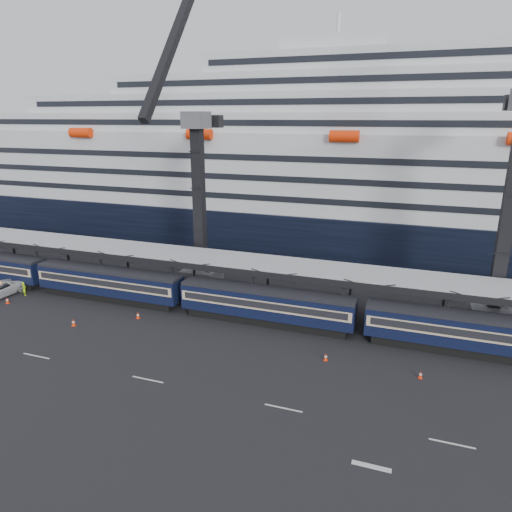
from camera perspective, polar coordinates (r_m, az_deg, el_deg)
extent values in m
plane|color=black|center=(39.81, 7.98, -15.71)|extent=(260.00, 260.00, 0.00)
cube|color=beige|center=(48.18, -25.76, -11.19)|extent=(3.00, 0.15, 0.02)
cube|color=beige|center=(41.21, -13.37, -14.78)|extent=(3.00, 0.15, 0.02)
cube|color=beige|center=(36.93, 3.45, -18.44)|extent=(3.00, 0.15, 0.02)
cube|color=beige|center=(36.29, 23.31, -20.74)|extent=(3.00, 0.15, 0.02)
cube|color=beige|center=(32.95, 14.22, -24.14)|extent=(2.50, 0.40, 0.02)
cube|color=black|center=(58.67, -17.71, -4.75)|extent=(17.48, 2.40, 0.90)
cube|color=black|center=(58.05, -17.87, -3.09)|extent=(19.00, 2.80, 2.70)
cube|color=#C7B48D|center=(57.95, -17.90, -2.82)|extent=(18.62, 2.92, 1.05)
cube|color=black|center=(57.94, -17.90, -2.77)|extent=(17.86, 2.98, 0.70)
cube|color=black|center=(57.57, -18.01, -1.69)|extent=(19.00, 2.50, 0.35)
cube|color=black|center=(49.84, 1.25, -7.84)|extent=(17.48, 2.40, 0.90)
cube|color=black|center=(49.11, 1.27, -5.94)|extent=(19.00, 2.80, 2.70)
cube|color=#C7B48D|center=(49.00, 1.27, -5.61)|extent=(18.62, 2.92, 1.05)
cube|color=black|center=(48.98, 1.27, -5.56)|extent=(17.86, 2.98, 0.70)
cube|color=black|center=(48.55, 1.28, -4.31)|extent=(19.00, 2.50, 0.35)
cube|color=black|center=(48.24, 24.87, -10.44)|extent=(17.48, 2.40, 0.90)
cube|color=black|center=(47.48, 25.14, -8.51)|extent=(19.00, 2.80, 2.70)
cube|color=#C7B48D|center=(47.36, 25.19, -8.18)|extent=(18.62, 2.92, 1.05)
cube|color=black|center=(47.34, 25.20, -8.12)|extent=(17.86, 2.98, 0.70)
cube|color=black|center=(46.89, 25.37, -6.85)|extent=(19.00, 2.50, 0.35)
cube|color=#999DA1|center=(50.02, 11.49, -1.99)|extent=(130.00, 6.00, 0.25)
cube|color=black|center=(47.32, 10.94, -3.46)|extent=(130.00, 0.25, 0.70)
cube|color=black|center=(52.94, 11.94, -1.29)|extent=(130.00, 0.25, 0.70)
cube|color=black|center=(77.21, -28.05, 0.98)|extent=(0.25, 0.25, 5.40)
cube|color=black|center=(66.45, -25.61, -1.04)|extent=(0.25, 0.25, 5.40)
cube|color=black|center=(70.30, -22.46, 0.28)|extent=(0.25, 0.25, 5.40)
cube|color=black|center=(59.98, -18.76, -2.08)|extent=(0.25, 0.25, 5.40)
cube|color=black|center=(64.22, -15.75, -0.56)|extent=(0.25, 0.25, 5.40)
cube|color=black|center=(54.57, -10.41, -3.31)|extent=(0.25, 0.25, 5.40)
cube|color=black|center=(59.20, -7.76, -1.55)|extent=(0.25, 0.25, 5.40)
cube|color=black|center=(50.59, -0.46, -4.67)|extent=(0.25, 0.25, 5.40)
cube|color=black|center=(55.55, 1.49, -2.65)|extent=(0.25, 0.25, 5.40)
cube|color=black|center=(48.38, 10.81, -6.04)|extent=(0.25, 0.25, 5.40)
cube|color=black|center=(53.54, 11.75, -3.79)|extent=(0.25, 0.25, 5.40)
cube|color=black|center=(48.18, 22.72, -7.23)|extent=(0.25, 0.25, 5.40)
cube|color=black|center=(53.37, 22.46, -4.85)|extent=(0.25, 0.25, 5.40)
cube|color=black|center=(81.23, 14.69, 3.75)|extent=(200.00, 28.00, 7.00)
cube|color=silver|center=(79.67, 15.20, 10.41)|extent=(190.00, 26.88, 12.00)
cube|color=silver|center=(79.23, 15.64, 15.79)|extent=(160.00, 24.64, 3.00)
cube|color=black|center=(66.90, 14.80, 15.73)|extent=(153.60, 0.12, 0.90)
cube|color=silver|center=(79.25, 15.82, 17.96)|extent=(124.00, 21.84, 3.00)
cube|color=black|center=(68.32, 15.11, 18.25)|extent=(119.04, 0.12, 0.90)
cube|color=silver|center=(79.39, 16.00, 20.11)|extent=(90.00, 19.04, 3.00)
cube|color=black|center=(69.87, 15.42, 20.66)|extent=(86.40, 0.12, 0.90)
cube|color=silver|center=(79.63, 16.19, 22.26)|extent=(56.00, 16.24, 3.00)
cube|color=black|center=(71.54, 15.72, 22.96)|extent=(53.76, 0.12, 0.90)
cube|color=silver|center=(80.91, 10.16, 24.33)|extent=(16.00, 12.00, 2.50)
cylinder|color=#FF3108|center=(84.48, -21.03, 14.19)|extent=(4.00, 1.60, 1.60)
cylinder|color=#FF3108|center=(72.44, -7.08, 14.86)|extent=(4.00, 1.60, 1.60)
cylinder|color=#FF3108|center=(65.77, 10.98, 14.47)|extent=(4.00, 1.60, 1.60)
cube|color=#494B50|center=(61.61, -6.78, -2.43)|extent=(4.50, 4.50, 2.00)
cube|color=black|center=(59.05, -7.11, 6.76)|extent=(1.30, 1.30, 18.00)
cube|color=#494B50|center=(58.12, -7.49, 16.50)|extent=(2.60, 3.20, 2.00)
cube|color=black|center=(53.39, -10.82, 23.74)|extent=(0.90, 12.26, 14.37)
cube|color=black|center=(60.38, -6.38, 16.55)|extent=(0.90, 5.04, 0.90)
cube|color=black|center=(62.67, -5.34, 16.42)|extent=(2.20, 1.60, 1.60)
cube|color=#494B50|center=(55.69, 27.36, -6.49)|extent=(4.50, 4.50, 2.00)
cube|color=black|center=(52.65, 28.98, 4.60)|extent=(1.30, 1.30, 20.00)
imported|color=#B0F20C|center=(63.83, -26.99, -3.66)|extent=(0.76, 0.74, 1.75)
cube|color=#FF3108|center=(62.42, -28.61, -5.19)|extent=(0.40, 0.40, 0.04)
cone|color=#FF3108|center=(62.28, -28.66, -4.85)|extent=(0.33, 0.33, 0.75)
cylinder|color=white|center=(62.28, -28.66, -4.85)|extent=(0.28, 0.28, 0.13)
cube|color=#FF3108|center=(53.00, -21.82, -8.08)|extent=(0.41, 0.41, 0.04)
cone|color=#FF3108|center=(52.83, -21.87, -7.68)|extent=(0.34, 0.34, 0.77)
cylinder|color=white|center=(52.83, -21.87, -7.68)|extent=(0.29, 0.29, 0.13)
cube|color=#FF3108|center=(52.64, -14.52, -7.53)|extent=(0.39, 0.39, 0.04)
cone|color=#FF3108|center=(52.48, -14.55, -7.14)|extent=(0.33, 0.33, 0.73)
cylinder|color=white|center=(52.48, -14.55, -7.14)|extent=(0.28, 0.28, 0.12)
cube|color=#FF3108|center=(43.37, 8.69, -12.74)|extent=(0.37, 0.37, 0.04)
cone|color=#FF3108|center=(43.20, 8.71, -12.32)|extent=(0.31, 0.31, 0.69)
cylinder|color=white|center=(43.20, 8.71, -12.32)|extent=(0.26, 0.26, 0.12)
cube|color=#FF3108|center=(42.74, 19.83, -14.14)|extent=(0.34, 0.34, 0.04)
cone|color=#FF3108|center=(42.57, 19.88, -13.75)|extent=(0.29, 0.29, 0.64)
cylinder|color=white|center=(42.57, 19.88, -13.75)|extent=(0.24, 0.24, 0.11)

